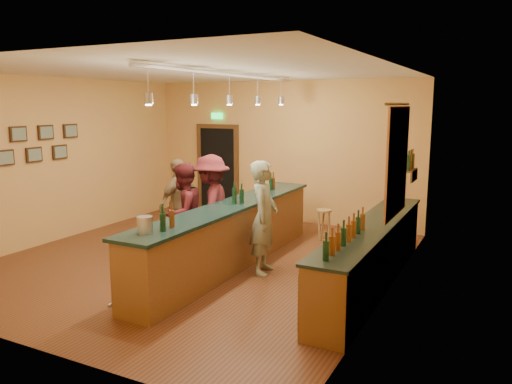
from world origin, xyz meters
The scene contains 18 objects.
floor centered at (0.00, 0.00, 0.00)m, with size 7.00×7.00×0.00m, color #562918.
ceiling centered at (0.00, 0.00, 3.20)m, with size 6.50×7.00×0.02m, color silver.
wall_back centered at (0.00, 3.50, 1.60)m, with size 6.50×0.02×3.20m, color #E2B454.
wall_front centered at (0.00, -3.50, 1.60)m, with size 6.50×0.02×3.20m, color #E2B454.
wall_left centered at (-3.25, 0.00, 1.60)m, with size 0.02×7.00×3.20m, color #E2B454.
wall_right centered at (3.25, 0.00, 1.60)m, with size 0.02×7.00×3.20m, color #E2B454.
doorway centered at (-1.70, 3.47, 1.13)m, with size 1.15×0.09×2.48m.
tapestry centered at (3.23, 0.40, 1.85)m, with size 0.03×1.40×1.60m, color maroon.
bottle_shelf centered at (3.17, 1.90, 1.67)m, with size 0.17×0.55×0.54m.
picture_grid centered at (-3.21, -0.75, 1.95)m, with size 0.06×2.20×0.70m, color #382111, non-canonical shape.
back_counter centered at (2.97, 0.18, 0.49)m, with size 0.60×4.55×1.27m.
tasting_bar centered at (0.64, 0.00, 0.61)m, with size 0.73×5.10×1.38m.
pendant_track centered at (0.65, 0.00, 2.98)m, with size 0.11×4.60×0.50m.
bartender centered at (1.28, -0.04, 0.91)m, with size 0.66×0.43×1.81m, color gray.
customer_a centered at (-0.16, -0.20, 0.86)m, with size 0.83×0.65×1.72m, color #59191E.
customer_b centered at (-0.75, 0.52, 0.85)m, with size 0.99×0.41×1.69m, color #997A51.
customer_c centered at (0.10, 0.28, 0.91)m, with size 1.18×0.68×1.82m, color #59191E.
bar_stool centered at (1.50, 2.20, 0.48)m, with size 0.31×0.31×0.63m.
Camera 1 is at (4.67, -6.97, 2.68)m, focal length 35.00 mm.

